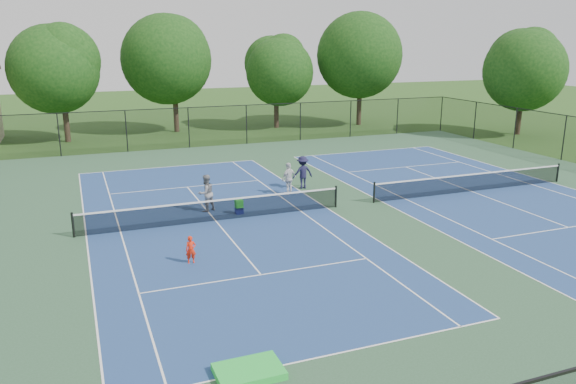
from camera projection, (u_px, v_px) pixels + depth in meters
name	position (u px, v px, depth m)	size (l,w,h in m)	color
ground	(355.00, 205.00, 27.53)	(140.00, 140.00, 0.00)	#234716
court_pad	(355.00, 205.00, 27.53)	(36.00, 36.00, 0.01)	#2B4D32
tennis_court_left	(216.00, 219.00, 25.07)	(12.00, 23.83, 1.07)	navy
tennis_court_right	(472.00, 190.00, 29.95)	(12.00, 23.83, 1.07)	navy
perimeter_fence	(356.00, 173.00, 27.11)	(36.08, 36.08, 3.02)	black
tree_back_a	(60.00, 64.00, 43.02)	(6.80, 6.80, 9.15)	#2D2116
tree_back_b	(173.00, 55.00, 47.81)	(7.60, 7.60, 10.03)	#2D2116
tree_back_c	(276.00, 67.00, 50.33)	(6.00, 6.00, 8.40)	#2D2116
tree_back_d	(361.00, 51.00, 51.87)	(7.80, 7.80, 10.37)	#2D2116
tree_side_e	(524.00, 65.00, 46.62)	(6.60, 6.60, 8.87)	#2D2116
child_player	(191.00, 250.00, 20.24)	(0.37, 0.25, 1.03)	red
instructor	(206.00, 193.00, 26.31)	(0.86, 0.67, 1.77)	gray
bystander_a	(289.00, 178.00, 29.26)	(0.99, 0.41, 1.69)	silver
bystander_b	(303.00, 172.00, 30.39)	(1.16, 0.66, 1.79)	#1A1937
ball_crate	(239.00, 211.00, 26.10)	(0.36, 0.29, 0.31)	#16259A
ball_hopper	(239.00, 204.00, 26.01)	(0.34, 0.27, 0.37)	green
green_tarp	(249.00, 371.00, 13.54)	(1.62, 1.10, 0.19)	green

